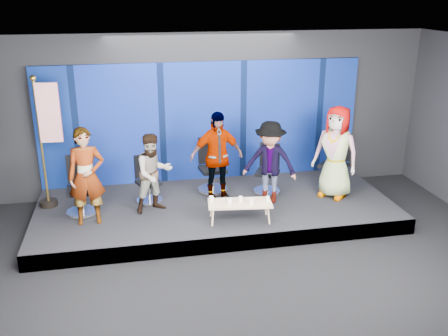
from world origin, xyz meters
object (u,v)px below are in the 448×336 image
at_px(panelist_a, 86,177).
at_px(mug_c, 241,199).
at_px(panelist_b, 154,173).
at_px(mug_d, 251,201).
at_px(coffee_table, 240,204).
at_px(flag_stand, 48,139).
at_px(mug_b, 229,201).
at_px(mug_a, 211,199).
at_px(chair_c, 212,174).
at_px(chair_e, 335,170).
at_px(chair_b, 148,186).
at_px(panelist_d, 270,162).
at_px(mug_e, 268,199).
at_px(chair_d, 268,177).
at_px(panelist_c, 216,157).
at_px(chair_a, 81,195).
at_px(panelist_e, 336,152).

relative_size(panelist_a, mug_c, 19.18).
distance_m(panelist_b, mug_d, 1.92).
bearing_deg(coffee_table, flag_stand, 158.05).
xyz_separation_m(panelist_b, mug_d, (1.69, -0.85, -0.36)).
height_order(mug_b, mug_c, mug_b).
bearing_deg(mug_a, mug_d, -18.51).
relative_size(chair_c, chair_e, 0.97).
height_order(chair_c, mug_b, chair_c).
relative_size(chair_b, panelist_d, 0.57).
distance_m(panelist_b, mug_e, 2.19).
bearing_deg(chair_e, chair_b, -134.20).
distance_m(chair_c, mug_a, 1.44).
relative_size(chair_d, mug_b, 9.73).
xyz_separation_m(mug_c, mug_e, (0.49, -0.07, -0.00)).
xyz_separation_m(chair_d, mug_e, (-0.37, -1.27, 0.06)).
relative_size(chair_e, flag_stand, 0.45).
xyz_separation_m(mug_e, flag_stand, (-3.93, 1.40, 0.96)).
bearing_deg(flag_stand, chair_e, 1.63).
xyz_separation_m(chair_d, panelist_d, (-0.11, -0.49, 0.49)).
height_order(panelist_a, chair_d, panelist_a).
relative_size(panelist_c, panelist_d, 1.11).
height_order(chair_c, chair_e, chair_e).
xyz_separation_m(chair_e, mug_e, (-1.85, -1.25, 0.01)).
distance_m(chair_a, mug_d, 3.23).
distance_m(chair_e, panelist_e, 0.76).
bearing_deg(panelist_a, panelist_d, 1.68).
bearing_deg(flag_stand, panelist_b, -14.71).
bearing_deg(panelist_d, chair_d, 105.11).
xyz_separation_m(panelist_d, coffee_table, (-0.78, -0.76, -0.50)).
bearing_deg(chair_e, chair_a, -130.78).
xyz_separation_m(chair_d, flag_stand, (-4.30, 0.12, 1.02)).
bearing_deg(panelist_d, coffee_table, -107.56).
xyz_separation_m(panelist_b, mug_b, (1.29, -0.78, -0.36)).
height_order(mug_b, mug_e, mug_b).
bearing_deg(chair_d, mug_e, -78.20).
relative_size(chair_e, coffee_table, 0.96).
xyz_separation_m(panelist_d, mug_b, (-0.98, -0.79, -0.42)).
relative_size(panelist_c, chair_e, 1.56).
height_order(chair_d, flag_stand, flag_stand).
relative_size(panelist_a, panelist_c, 0.98).
distance_m(panelist_a, panelist_b, 1.24).
xyz_separation_m(chair_d, mug_d, (-0.69, -1.35, 0.07)).
relative_size(chair_b, coffee_table, 0.78).
xyz_separation_m(chair_b, panelist_e, (3.75, -0.48, 0.63)).
bearing_deg(chair_a, mug_d, -21.94).
distance_m(panelist_d, mug_d, 1.12).
bearing_deg(chair_a, chair_c, 9.99).
relative_size(coffee_table, mug_c, 13.03).
bearing_deg(chair_b, chair_c, -6.49).
distance_m(panelist_d, mug_e, 0.93).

